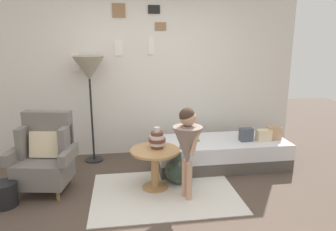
# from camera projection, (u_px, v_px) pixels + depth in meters

# --- Properties ---
(ground_plane) EXTENTS (12.00, 12.00, 0.00)m
(ground_plane) POSITION_uv_depth(u_px,v_px,m) (167.00, 211.00, 3.47)
(ground_plane) COLOR #4C3D33
(gallery_wall) EXTENTS (4.80, 0.12, 2.60)m
(gallery_wall) POSITION_uv_depth(u_px,v_px,m) (149.00, 74.00, 5.03)
(gallery_wall) COLOR silver
(gallery_wall) RESTS_ON ground
(rug) EXTENTS (1.76, 1.29, 0.01)m
(rug) POSITION_uv_depth(u_px,v_px,m) (165.00, 192.00, 3.87)
(rug) COLOR silver
(rug) RESTS_ON ground
(armchair) EXTENTS (0.83, 0.68, 0.97)m
(armchair) POSITION_uv_depth(u_px,v_px,m) (45.00, 156.00, 3.88)
(armchair) COLOR olive
(armchair) RESTS_ON ground
(daybed) EXTENTS (1.90, 0.80, 0.40)m
(daybed) POSITION_uv_depth(u_px,v_px,m) (221.00, 153.00, 4.67)
(daybed) COLOR #4C4742
(daybed) RESTS_ON ground
(pillow_head) EXTENTS (0.20, 0.13, 0.19)m
(pillow_head) POSITION_uv_depth(u_px,v_px,m) (274.00, 133.00, 4.62)
(pillow_head) COLOR tan
(pillow_head) RESTS_ON daybed
(pillow_mid) EXTENTS (0.21, 0.13, 0.16)m
(pillow_mid) POSITION_uv_depth(u_px,v_px,m) (264.00, 135.00, 4.57)
(pillow_mid) COLOR beige
(pillow_mid) RESTS_ON daybed
(pillow_back) EXTENTS (0.19, 0.12, 0.19)m
(pillow_back) POSITION_uv_depth(u_px,v_px,m) (246.00, 135.00, 4.55)
(pillow_back) COLOR #474C56
(pillow_back) RESTS_ON daybed
(side_table) EXTENTS (0.61, 0.61, 0.52)m
(side_table) POSITION_uv_depth(u_px,v_px,m) (155.00, 160.00, 3.91)
(side_table) COLOR tan
(side_table) RESTS_ON ground
(vase_striped) EXTENTS (0.21, 0.21, 0.27)m
(vase_striped) POSITION_uv_depth(u_px,v_px,m) (157.00, 139.00, 3.90)
(vase_striped) COLOR brown
(vase_striped) RESTS_ON side_table
(floor_lamp) EXTENTS (0.46, 0.46, 1.61)m
(floor_lamp) POSITION_uv_depth(u_px,v_px,m) (89.00, 71.00, 4.57)
(floor_lamp) COLOR black
(floor_lamp) RESTS_ON ground
(person_child) EXTENTS (0.34, 0.34, 1.11)m
(person_child) POSITION_uv_depth(u_px,v_px,m) (187.00, 142.00, 3.57)
(person_child) COLOR tan
(person_child) RESTS_ON ground
(book_on_daybed) EXTENTS (0.23, 0.18, 0.03)m
(book_on_daybed) POSITION_uv_depth(u_px,v_px,m) (191.00, 140.00, 4.58)
(book_on_daybed) COLOR #6BB037
(book_on_daybed) RESTS_ON daybed
(demijohn_near) EXTENTS (0.34, 0.34, 0.42)m
(demijohn_near) POSITION_uv_depth(u_px,v_px,m) (178.00, 171.00, 4.09)
(demijohn_near) COLOR #2D3D33
(demijohn_near) RESTS_ON ground
(magazine_basket) EXTENTS (0.28, 0.28, 0.28)m
(magazine_basket) POSITION_uv_depth(u_px,v_px,m) (4.00, 194.00, 3.54)
(magazine_basket) COLOR black
(magazine_basket) RESTS_ON ground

